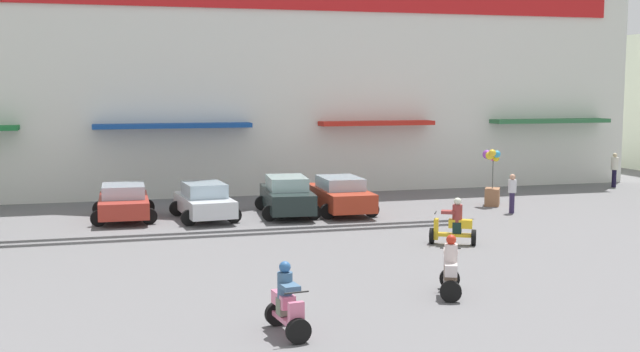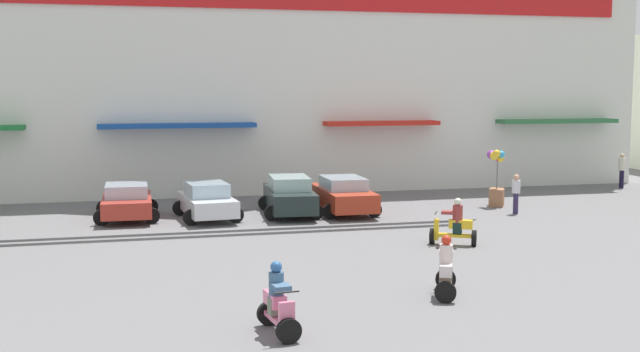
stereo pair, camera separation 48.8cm
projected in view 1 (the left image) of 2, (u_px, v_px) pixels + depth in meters
The scene contains 12 objects.
ground_plane at pixel (404, 279), 21.08m from camera, with size 128.00×128.00×0.00m, color slate.
colonial_building at pixel (247, 23), 43.09m from camera, with size 38.18×19.17×20.42m.
parked_car_0 at pixel (124, 202), 30.29m from camera, with size 2.48×3.93×1.38m.
parked_car_1 at pixel (204, 201), 30.40m from camera, with size 2.54×4.00×1.44m.
parked_car_2 at pixel (287, 196), 31.48m from camera, with size 2.54×4.47×1.56m.
parked_car_3 at pixel (340, 195), 32.03m from camera, with size 2.44×4.49×1.47m.
scooter_rider_1 at pixel (451, 270), 19.33m from camera, with size 1.05×1.53×1.55m.
scooter_rider_3 at pixel (287, 305), 16.31m from camera, with size 0.70×1.51×1.53m.
scooter_rider_4 at pixel (454, 225), 25.59m from camera, with size 1.56×1.17×1.55m.
pedestrian_0 at pixel (614, 168), 40.11m from camera, with size 0.49×0.49×1.76m.
pedestrian_1 at pixel (512, 191), 31.89m from camera, with size 0.47×0.47×1.61m.
balloon_vendor_cart at pixel (492, 182), 33.96m from camera, with size 0.98×1.08×2.46m.
Camera 1 is at (-7.61, -6.31, 5.13)m, focal length 44.13 mm.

